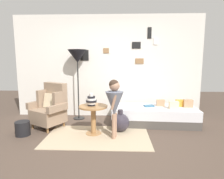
# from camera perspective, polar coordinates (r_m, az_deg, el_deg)

# --- Properties ---
(ground_plane) EXTENTS (12.00, 12.00, 0.00)m
(ground_plane) POSITION_cam_1_polar(r_m,az_deg,el_deg) (3.40, -3.28, -16.78)
(ground_plane) COLOR #4C3D33
(gallery_wall) EXTENTS (4.80, 0.12, 2.60)m
(gallery_wall) POSITION_cam_1_polar(r_m,az_deg,el_deg) (5.02, -1.26, 6.84)
(gallery_wall) COLOR silver
(gallery_wall) RESTS_ON ground
(rug) EXTENTS (1.97, 1.18, 0.01)m
(rug) POSITION_cam_1_polar(r_m,az_deg,el_deg) (3.82, -4.26, -13.79)
(rug) COLOR tan
(rug) RESTS_ON ground
(armchair) EXTENTS (0.90, 0.83, 0.97)m
(armchair) POSITION_cam_1_polar(r_m,az_deg,el_deg) (4.42, -17.87, -5.12)
(armchair) COLOR olive
(armchair) RESTS_ON ground
(daybed) EXTENTS (1.94, 0.90, 0.40)m
(daybed) POSITION_cam_1_polar(r_m,az_deg,el_deg) (4.58, 12.33, -7.51)
(daybed) COLOR #4C4742
(daybed) RESTS_ON ground
(pillow_head) EXTENTS (0.21, 0.13, 0.18)m
(pillow_head) POSITION_cam_1_polar(r_m,az_deg,el_deg) (4.72, 21.70, -3.85)
(pillow_head) COLOR tan
(pillow_head) RESTS_ON daybed
(pillow_mid) EXTENTS (0.19, 0.12, 0.15)m
(pillow_mid) POSITION_cam_1_polar(r_m,az_deg,el_deg) (4.73, 19.59, -3.85)
(pillow_mid) COLOR orange
(pillow_mid) RESTS_ON daybed
(pillow_back) EXTENTS (0.20, 0.12, 0.17)m
(pillow_back) POSITION_cam_1_polar(r_m,az_deg,el_deg) (4.46, 17.90, -4.43)
(pillow_back) COLOR beige
(pillow_back) RESTS_ON daybed
(pillow_extra) EXTENTS (0.19, 0.14, 0.15)m
(pillow_extra) POSITION_cam_1_polar(r_m,az_deg,el_deg) (4.65, 14.23, -3.86)
(pillow_extra) COLOR tan
(pillow_extra) RESTS_ON daybed
(side_table) EXTENTS (0.57, 0.57, 0.58)m
(side_table) POSITION_cam_1_polar(r_m,az_deg,el_deg) (3.84, -5.57, -7.27)
(side_table) COLOR #9E7042
(side_table) RESTS_ON ground
(vase_striped) EXTENTS (0.21, 0.21, 0.25)m
(vase_striped) POSITION_cam_1_polar(r_m,az_deg,el_deg) (3.79, -6.18, -3.31)
(vase_striped) COLOR black
(vase_striped) RESTS_ON side_table
(floor_lamp) EXTENTS (0.46, 0.46, 1.72)m
(floor_lamp) POSITION_cam_1_polar(r_m,az_deg,el_deg) (4.77, -10.26, 9.12)
(floor_lamp) COLOR black
(floor_lamp) RESTS_ON ground
(person_child) EXTENTS (0.34, 0.34, 1.12)m
(person_child) POSITION_cam_1_polar(r_m,az_deg,el_deg) (3.54, 0.72, -3.53)
(person_child) COLOR #A37A60
(person_child) RESTS_ON ground
(book_on_daybed) EXTENTS (0.25, 0.20, 0.03)m
(book_on_daybed) POSITION_cam_1_polar(r_m,az_deg,el_deg) (4.55, 10.92, -4.80)
(book_on_daybed) COLOR #3A6989
(book_on_daybed) RESTS_ON daybed
(demijohn_near) EXTENTS (0.38, 0.38, 0.46)m
(demijohn_near) POSITION_cam_1_polar(r_m,az_deg,el_deg) (4.03, 2.49, -9.71)
(demijohn_near) COLOR #332D38
(demijohn_near) RESTS_ON ground
(magazine_basket) EXTENTS (0.28, 0.28, 0.28)m
(magazine_basket) POSITION_cam_1_polar(r_m,az_deg,el_deg) (4.21, -25.05, -10.45)
(magazine_basket) COLOR black
(magazine_basket) RESTS_ON ground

